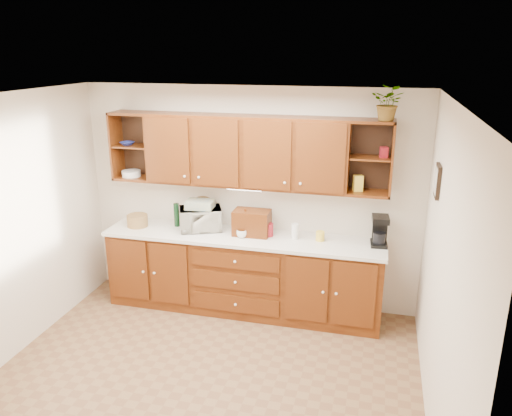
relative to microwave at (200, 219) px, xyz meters
The scene contains 25 objects.
floor 1.93m from the microwave, 70.57° to the right, with size 4.00×4.00×0.00m, color brown.
ceiling 2.21m from the microwave, 70.57° to the right, with size 4.00×4.00×0.00m, color white.
back_wall 0.63m from the microwave, 24.13° to the left, with size 4.00×4.00×0.00m, color beige.
right_wall 2.96m from the microwave, 30.82° to the right, with size 3.50×3.50×0.00m, color beige.
base_cabinets 0.82m from the microwave, ahead, with size 3.20×0.60×0.90m, color #3D1706.
countertop 0.56m from the microwave, ahead, with size 3.24×0.64×0.04m, color silver.
upper_cabinets 0.99m from the microwave, ahead, with size 3.20×0.33×0.80m.
undercabinet_light 0.67m from the microwave, ahead, with size 0.40×0.05×0.03m, color white.
framed_picture 2.70m from the microwave, 13.67° to the right, with size 0.03×0.24×0.30m, color black.
wicker_basket 0.79m from the microwave, behind, with size 0.25×0.25×0.14m, color olive.
microwave is the anchor object (origin of this frame).
towel_stack 0.18m from the microwave, ahead, with size 0.31×0.23×0.09m, color #DFC969.
wine_bottle 0.32m from the microwave, behind, with size 0.07×0.07×0.28m, color black.
woven_tray 0.22m from the microwave, 101.55° to the left, with size 0.36×0.36×0.02m, color olive.
bread_box 0.63m from the microwave, ahead, with size 0.41×0.26×0.29m, color #3D1706.
mug_tree 0.57m from the microwave, ahead, with size 0.29×0.29×0.32m.
canister_red 0.83m from the microwave, ahead, with size 0.11×0.11×0.15m, color maroon.
canister_white 1.13m from the microwave, ahead, with size 0.08×0.08×0.18m, color white.
canister_yellow 1.42m from the microwave, ahead, with size 0.10×0.10×0.11m, color yellow.
coffee_maker 2.05m from the microwave, ahead, with size 0.19×0.24×0.33m.
bowl_stack 1.24m from the microwave, behind, with size 0.16×0.16×0.04m, color navy.
plate_stack 1.01m from the microwave, behind, with size 0.22×0.22×0.07m, color white.
pantry_box_yellow 1.87m from the microwave, ahead, with size 0.10×0.08×0.17m, color yellow.
pantry_box_red 2.22m from the microwave, ahead, with size 0.08×0.07×0.11m, color maroon.
potted_plant 2.47m from the microwave, ahead, with size 0.32×0.28×0.36m, color #999999.
Camera 1 is at (1.45, -3.71, 2.99)m, focal length 35.00 mm.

